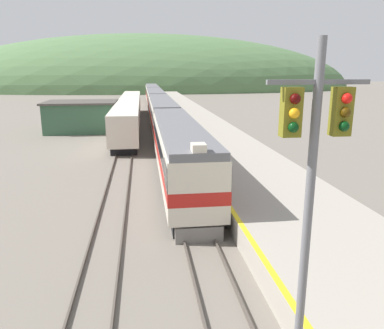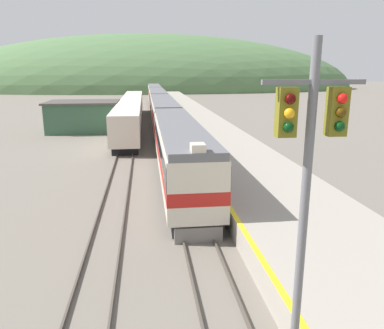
% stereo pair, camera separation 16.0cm
% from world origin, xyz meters
% --- Properties ---
extents(track_main, '(1.52, 180.00, 0.16)m').
position_xyz_m(track_main, '(0.00, 70.00, 0.08)').
color(track_main, '#4C443D').
rests_on(track_main, ground).
extents(track_siding, '(1.52, 180.00, 0.16)m').
position_xyz_m(track_siding, '(-4.30, 70.00, 0.08)').
color(track_siding, '#4C443D').
rests_on(track_siding, ground).
extents(platform, '(6.92, 140.00, 1.16)m').
position_xyz_m(platform, '(5.09, 50.00, 0.57)').
color(platform, '#9E9689').
rests_on(platform, ground).
extents(distant_hills, '(175.05, 78.77, 44.40)m').
position_xyz_m(distant_hills, '(0.00, 161.42, 0.00)').
color(distant_hills, '#517547').
rests_on(distant_hills, ground).
extents(station_shed, '(9.05, 7.05, 3.88)m').
position_xyz_m(station_shed, '(-10.31, 48.77, 1.96)').
color(station_shed, '#385B42').
rests_on(station_shed, ground).
extents(express_train_lead_car, '(2.92, 20.09, 4.61)m').
position_xyz_m(express_train_lead_car, '(0.00, 24.13, 2.33)').
color(express_train_lead_car, black).
rests_on(express_train_lead_car, ground).
extents(carriage_second, '(2.91, 21.74, 4.25)m').
position_xyz_m(carriage_second, '(0.00, 46.16, 2.31)').
color(carriage_second, black).
rests_on(carriage_second, ground).
extents(carriage_third, '(2.91, 21.74, 4.25)m').
position_xyz_m(carriage_third, '(0.00, 68.78, 2.31)').
color(carriage_third, black).
rests_on(carriage_third, ground).
extents(carriage_fourth, '(2.91, 21.74, 4.25)m').
position_xyz_m(carriage_fourth, '(0.00, 91.39, 2.31)').
color(carriage_fourth, black).
rests_on(carriage_fourth, ground).
extents(siding_train, '(2.90, 41.37, 3.80)m').
position_xyz_m(siding_train, '(-4.30, 53.13, 1.96)').
color(siding_train, black).
rests_on(siding_train, ground).
extents(signal_mast_main, '(2.20, 0.42, 8.44)m').
position_xyz_m(signal_mast_main, '(1.17, 6.04, 5.55)').
color(signal_mast_main, slate).
rests_on(signal_mast_main, ground).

